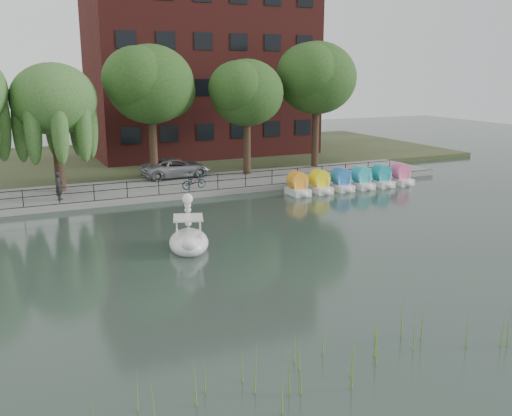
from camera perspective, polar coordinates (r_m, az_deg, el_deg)
ground_plane at (r=25.45m, az=2.77°, el=-4.90°), size 120.00×120.00×0.00m
promenade at (r=39.80m, az=-7.94°, el=2.12°), size 40.00×6.00×0.40m
kerb at (r=37.04m, az=-6.60°, el=1.29°), size 40.00×0.25×0.40m
land_strip at (r=53.16m, az=-12.40°, el=4.82°), size 60.00×22.00×0.36m
railing at (r=37.04m, az=-6.74°, el=2.78°), size 32.00×0.05×1.00m
apartment_building at (r=54.47m, az=-5.46°, el=14.98°), size 20.00×10.07×18.00m
willow_mid at (r=38.57m, az=-19.58°, el=10.17°), size 5.32×5.32×8.15m
broadleaf_center at (r=40.67m, az=-10.49°, el=12.01°), size 6.00×6.00×9.25m
broadleaf_right at (r=42.53m, az=-0.93°, el=11.39°), size 5.40×5.40×8.32m
broadleaf_far at (r=46.38m, az=6.09°, el=12.76°), size 6.30×6.30×9.71m
minivan at (r=42.08m, az=-7.98°, el=4.15°), size 2.91×5.93×1.62m
bicycle at (r=37.95m, az=-6.23°, el=2.68°), size 0.87×1.79×1.00m
pedestrian at (r=36.32m, az=-19.10°, el=2.28°), size 0.75×0.85×1.98m
swan_boat at (r=26.56m, az=-6.74°, el=-2.97°), size 2.59×3.29×2.44m
pedal_boat_row at (r=40.07m, az=9.53°, el=2.73°), size 9.65×1.70×1.40m
reed_bank at (r=19.29m, az=21.74°, el=-10.28°), size 24.00×2.40×1.20m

